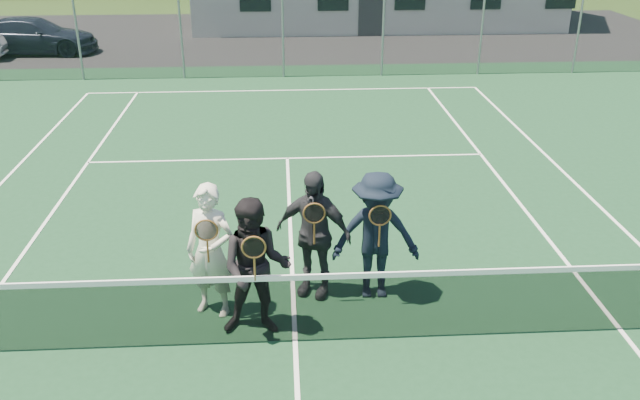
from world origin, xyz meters
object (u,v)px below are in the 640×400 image
object	(u,v)px
tennis_net	(295,306)
player_d	(376,236)
player_a	(211,251)
car_c	(34,36)
player_c	(313,234)
player_b	(256,268)

from	to	relation	value
tennis_net	player_d	bearing A→B (deg)	42.60
player_a	car_c	bearing A→B (deg)	114.40
player_a	player_c	bearing A→B (deg)	17.00
tennis_net	player_a	world-z (taller)	player_a
player_b	player_c	world-z (taller)	same
tennis_net	player_b	size ratio (longest dim) A/B	6.49
player_c	tennis_net	bearing A→B (deg)	-104.01
tennis_net	player_d	xyz separation A→B (m)	(1.11, 1.02, 0.38)
car_c	tennis_net	bearing A→B (deg)	-151.71
player_b	player_c	distance (m)	1.15
car_c	player_b	world-z (taller)	player_b
player_b	car_c	bearing A→B (deg)	115.42
car_c	player_c	world-z (taller)	player_c
car_c	tennis_net	distance (m)	19.49
car_c	player_d	world-z (taller)	player_d
player_a	player_b	world-z (taller)	same
car_c	player_c	size ratio (longest dim) A/B	2.35
player_b	player_d	world-z (taller)	same
car_c	player_b	bearing A→B (deg)	-152.59
player_c	car_c	bearing A→B (deg)	118.64
player_d	player_a	bearing A→B (deg)	-172.34
player_b	player_c	size ratio (longest dim) A/B	1.00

